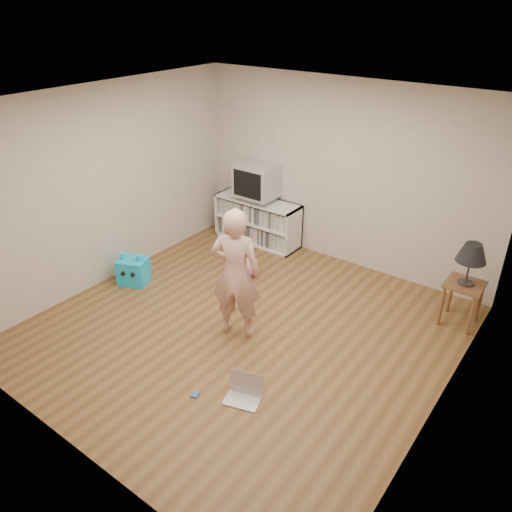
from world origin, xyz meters
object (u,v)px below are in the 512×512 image
object	(u,v)px
media_unit	(258,220)
laptop	(244,392)
side_table	(463,293)
person	(236,274)
plush_blue	(133,271)
dvd_deck	(258,198)
crt_tv	(258,180)
table_lamp	(472,254)
plush_pink	(244,265)

from	to	relation	value
media_unit	laptop	world-z (taller)	media_unit
side_table	person	bearing A→B (deg)	-139.34
plush_blue	dvd_deck	bearing A→B (deg)	51.19
dvd_deck	crt_tv	distance (m)	0.29
media_unit	dvd_deck	xyz separation A→B (m)	(0.00, -0.02, 0.39)
side_table	plush_blue	world-z (taller)	side_table
dvd_deck	laptop	xyz separation A→B (m)	(1.98, -2.89, -0.67)
table_lamp	plush_blue	distance (m)	4.27
dvd_deck	table_lamp	xyz separation A→B (m)	(3.27, -0.37, 0.21)
side_table	person	size ratio (longest dim) A/B	0.35
media_unit	person	xyz separation A→B (m)	(1.25, -2.12, 0.43)
dvd_deck	crt_tv	bearing A→B (deg)	-90.00
plush_pink	media_unit	bearing A→B (deg)	116.51
plush_pink	table_lamp	bearing A→B (deg)	13.09
dvd_deck	media_unit	bearing A→B (deg)	90.00
media_unit	side_table	bearing A→B (deg)	-6.73
dvd_deck	person	size ratio (longest dim) A/B	0.29
media_unit	laptop	distance (m)	3.53
side_table	plush_pink	size ratio (longest dim) A/B	1.39
person	side_table	bearing A→B (deg)	-160.87
person	plush_blue	xyz separation A→B (m)	(-1.83, 0.04, -0.60)
person	plush_pink	bearing A→B (deg)	-77.35
dvd_deck	side_table	size ratio (longest dim) A/B	0.82
person	plush_pink	size ratio (longest dim) A/B	3.95
media_unit	crt_tv	distance (m)	0.67
side_table	laptop	xyz separation A→B (m)	(-1.29, -2.52, -0.35)
media_unit	person	bearing A→B (deg)	-59.39
table_lamp	laptop	distance (m)	2.97
laptop	plush_pink	xyz separation A→B (m)	(-1.46, 1.88, 0.10)
person	plush_blue	world-z (taller)	person
table_lamp	person	xyz separation A→B (m)	(-2.02, -1.73, -0.16)
media_unit	plush_pink	size ratio (longest dim) A/B	3.53
dvd_deck	person	world-z (taller)	person
crt_tv	plush_pink	bearing A→B (deg)	-63.06
crt_tv	laptop	world-z (taller)	crt_tv
table_lamp	laptop	xyz separation A→B (m)	(-1.29, -2.52, -0.88)
person	laptop	world-z (taller)	person
side_table	laptop	world-z (taller)	side_table
crt_tv	person	bearing A→B (deg)	-59.16
person	plush_pink	distance (m)	1.46
side_table	laptop	size ratio (longest dim) A/B	1.34
plush_blue	plush_pink	distance (m)	1.52
table_lamp	person	size ratio (longest dim) A/B	0.33
dvd_deck	laptop	bearing A→B (deg)	-55.67
laptop	plush_pink	bearing A→B (deg)	110.81
media_unit	table_lamp	distance (m)	3.35
crt_tv	dvd_deck	bearing A→B (deg)	90.00
dvd_deck	plush_blue	distance (m)	2.21
crt_tv	side_table	distance (m)	3.35
media_unit	table_lamp	xyz separation A→B (m)	(3.27, -0.39, 0.59)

